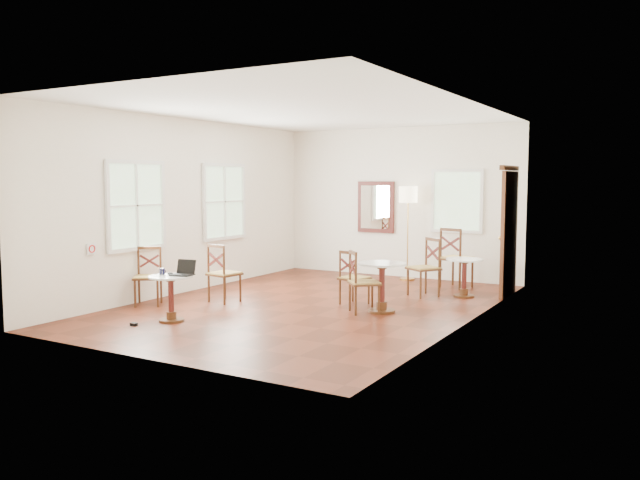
{
  "coord_description": "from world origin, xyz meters",
  "views": [
    {
      "loc": [
        5.06,
        -8.47,
        1.94
      ],
      "look_at": [
        0.0,
        0.3,
        1.0
      ],
      "focal_mm": 35.93,
      "sensor_mm": 36.0,
      "label": 1
    }
  ],
  "objects_px": {
    "chair_mid_a": "(354,278)",
    "power_adapter": "(134,324)",
    "cafe_table_near": "(171,293)",
    "chair_back_a": "(456,258)",
    "water_glass": "(161,272)",
    "chair_near_b": "(148,276)",
    "floor_lamp": "(408,201)",
    "laptop": "(184,271)",
    "navy_mug": "(162,271)",
    "mouse": "(170,274)",
    "cafe_table_back": "(464,273)",
    "chair_mid_b": "(363,282)",
    "chair_near_a": "(223,273)",
    "chair_back_b": "(425,267)",
    "cafe_table_mid": "(382,282)"
  },
  "relations": [
    {
      "from": "chair_back_b",
      "to": "water_glass",
      "type": "xyz_separation_m",
      "value": [
        -2.48,
        -3.63,
        0.2
      ]
    },
    {
      "from": "chair_mid_a",
      "to": "power_adapter",
      "type": "height_order",
      "value": "chair_mid_a"
    },
    {
      "from": "water_glass",
      "to": "power_adapter",
      "type": "height_order",
      "value": "water_glass"
    },
    {
      "from": "chair_near_b",
      "to": "mouse",
      "type": "distance_m",
      "value": 1.3
    },
    {
      "from": "laptop",
      "to": "mouse",
      "type": "height_order",
      "value": "laptop"
    },
    {
      "from": "cafe_table_mid",
      "to": "laptop",
      "type": "relative_size",
      "value": 2.3
    },
    {
      "from": "chair_near_a",
      "to": "cafe_table_mid",
      "type": "bearing_deg",
      "value": -160.13
    },
    {
      "from": "laptop",
      "to": "cafe_table_near",
      "type": "bearing_deg",
      "value": -141.15
    },
    {
      "from": "laptop",
      "to": "mouse",
      "type": "bearing_deg",
      "value": -160.22
    },
    {
      "from": "water_glass",
      "to": "chair_near_b",
      "type": "bearing_deg",
      "value": 142.91
    },
    {
      "from": "chair_back_a",
      "to": "power_adapter",
      "type": "xyz_separation_m",
      "value": [
        -2.77,
        -5.14,
        -0.53
      ]
    },
    {
      "from": "cafe_table_back",
      "to": "cafe_table_near",
      "type": "bearing_deg",
      "value": -127.25
    },
    {
      "from": "chair_back_a",
      "to": "water_glass",
      "type": "relative_size",
      "value": 12.12
    },
    {
      "from": "floor_lamp",
      "to": "laptop",
      "type": "height_order",
      "value": "floor_lamp"
    },
    {
      "from": "chair_near_a",
      "to": "navy_mug",
      "type": "distance_m",
      "value": 1.45
    },
    {
      "from": "chair_back_a",
      "to": "water_glass",
      "type": "xyz_separation_m",
      "value": [
        -2.66,
        -4.73,
        0.14
      ]
    },
    {
      "from": "cafe_table_near",
      "to": "power_adapter",
      "type": "xyz_separation_m",
      "value": [
        -0.26,
        -0.45,
        -0.38
      ]
    },
    {
      "from": "chair_near_a",
      "to": "power_adapter",
      "type": "bearing_deg",
      "value": 97.78
    },
    {
      "from": "chair_mid_a",
      "to": "chair_back_a",
      "type": "bearing_deg",
      "value": -98.63
    },
    {
      "from": "chair_mid_b",
      "to": "cafe_table_back",
      "type": "bearing_deg",
      "value": -65.53
    },
    {
      "from": "cafe_table_near",
      "to": "laptop",
      "type": "height_order",
      "value": "laptop"
    },
    {
      "from": "cafe_table_back",
      "to": "mouse",
      "type": "relative_size",
      "value": 6.61
    },
    {
      "from": "cafe_table_back",
      "to": "chair_back_b",
      "type": "distance_m",
      "value": 0.66
    },
    {
      "from": "floor_lamp",
      "to": "chair_near_b",
      "type": "bearing_deg",
      "value": -120.11
    },
    {
      "from": "laptop",
      "to": "chair_back_a",
      "type": "bearing_deg",
      "value": 54.04
    },
    {
      "from": "chair_near_b",
      "to": "chair_back_b",
      "type": "xyz_separation_m",
      "value": [
        3.47,
        2.88,
        0.04
      ]
    },
    {
      "from": "chair_back_a",
      "to": "laptop",
      "type": "xyz_separation_m",
      "value": [
        -2.39,
        -4.56,
        0.14
      ]
    },
    {
      "from": "chair_near_b",
      "to": "mouse",
      "type": "relative_size",
      "value": 9.31
    },
    {
      "from": "floor_lamp",
      "to": "mouse",
      "type": "distance_m",
      "value": 5.34
    },
    {
      "from": "chair_near_b",
      "to": "chair_mid_a",
      "type": "bearing_deg",
      "value": -4.93
    },
    {
      "from": "chair_back_a",
      "to": "power_adapter",
      "type": "height_order",
      "value": "chair_back_a"
    },
    {
      "from": "chair_back_a",
      "to": "chair_back_b",
      "type": "bearing_deg",
      "value": 95.74
    },
    {
      "from": "cafe_table_near",
      "to": "chair_back_a",
      "type": "xyz_separation_m",
      "value": [
        2.51,
        4.69,
        0.15
      ]
    },
    {
      "from": "chair_near_b",
      "to": "chair_back_a",
      "type": "relative_size",
      "value": 0.83
    },
    {
      "from": "chair_mid_b",
      "to": "navy_mug",
      "type": "bearing_deg",
      "value": 87.57
    },
    {
      "from": "power_adapter",
      "to": "mouse",
      "type": "bearing_deg",
      "value": 66.53
    },
    {
      "from": "cafe_table_near",
      "to": "chair_mid_b",
      "type": "height_order",
      "value": "chair_mid_b"
    },
    {
      "from": "chair_back_b",
      "to": "cafe_table_back",
      "type": "bearing_deg",
      "value": 57.09
    },
    {
      "from": "chair_near_b",
      "to": "chair_mid_b",
      "type": "bearing_deg",
      "value": -15.77
    },
    {
      "from": "chair_mid_a",
      "to": "laptop",
      "type": "xyz_separation_m",
      "value": [
        -1.51,
        -2.21,
        0.27
      ]
    },
    {
      "from": "chair_near_b",
      "to": "chair_mid_a",
      "type": "relative_size",
      "value": 1.06
    },
    {
      "from": "chair_near_b",
      "to": "floor_lamp",
      "type": "relative_size",
      "value": 0.49
    },
    {
      "from": "cafe_table_back",
      "to": "chair_mid_a",
      "type": "xyz_separation_m",
      "value": [
        -1.3,
        -1.52,
        0.03
      ]
    },
    {
      "from": "floor_lamp",
      "to": "mouse",
      "type": "xyz_separation_m",
      "value": [
        -1.45,
        -5.06,
        -0.89
      ]
    },
    {
      "from": "cafe_table_mid",
      "to": "water_glass",
      "type": "relative_size",
      "value": 8.17
    },
    {
      "from": "chair_back_b",
      "to": "water_glass",
      "type": "height_order",
      "value": "chair_back_b"
    },
    {
      "from": "navy_mug",
      "to": "water_glass",
      "type": "relative_size",
      "value": 1.17
    },
    {
      "from": "chair_near_a",
      "to": "chair_back_b",
      "type": "relative_size",
      "value": 0.96
    },
    {
      "from": "cafe_table_back",
      "to": "navy_mug",
      "type": "height_order",
      "value": "navy_mug"
    },
    {
      "from": "cafe_table_back",
      "to": "chair_mid_a",
      "type": "relative_size",
      "value": 0.75
    }
  ]
}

